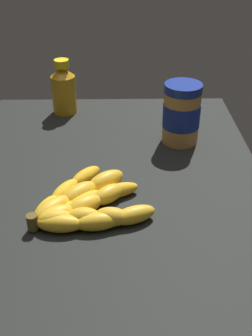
{
  "coord_description": "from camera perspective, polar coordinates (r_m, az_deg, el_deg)",
  "views": [
    {
      "loc": [
        -72.74,
        -2.29,
        48.83
      ],
      "look_at": [
        -0.9,
        -3.49,
        3.12
      ],
      "focal_mm": 44.56,
      "sensor_mm": 36.0,
      "label": 1
    }
  ],
  "objects": [
    {
      "name": "peanut_butter_jar",
      "position": [
        0.99,
        7.59,
        7.35
      ],
      "size": [
        8.77,
        8.77,
        14.56
      ],
      "color": "#BF8442",
      "rests_on": "ground_plane"
    },
    {
      "name": "ground_plane",
      "position": [
        0.89,
        -2.27,
        -2.52
      ],
      "size": [
        84.08,
        65.36,
        4.1
      ],
      "primitive_type": "cube",
      "color": "black"
    },
    {
      "name": "banana_bunch",
      "position": [
        0.78,
        -5.91,
        -4.96
      ],
      "size": [
        20.98,
        23.3,
        3.67
      ],
      "color": "gold",
      "rests_on": "ground_plane"
    },
    {
      "name": "honey_bottle",
      "position": [
        1.15,
        -8.53,
        10.67
      ],
      "size": [
        6.52,
        6.52,
        14.72
      ],
      "color": "orange",
      "rests_on": "ground_plane"
    }
  ]
}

